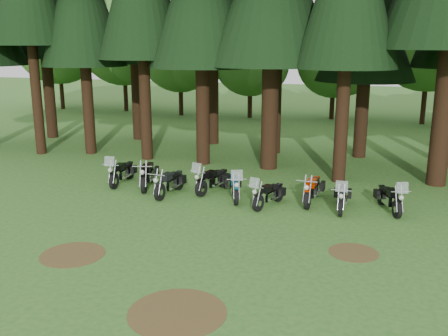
{
  "coord_description": "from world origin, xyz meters",
  "views": [
    {
      "loc": [
        4.93,
        -13.08,
        5.74
      ],
      "look_at": [
        -0.75,
        5.0,
        1.0
      ],
      "focal_mm": 40.0,
      "sensor_mm": 36.0,
      "label": 1
    }
  ],
  "objects_px": {
    "motorcycle_5": "(269,195)",
    "motorcycle_7": "(342,198)",
    "motorcycle_4": "(234,187)",
    "motorcycle_6": "(312,190)",
    "motorcycle_0": "(122,173)",
    "motorcycle_1": "(147,175)",
    "motorcycle_3": "(212,181)",
    "motorcycle_2": "(170,183)",
    "motorcycle_8": "(389,199)"
  },
  "relations": [
    {
      "from": "motorcycle_5",
      "to": "motorcycle_1",
      "type": "bearing_deg",
      "value": -171.51
    },
    {
      "from": "motorcycle_2",
      "to": "motorcycle_7",
      "type": "relative_size",
      "value": 1.06
    },
    {
      "from": "motorcycle_1",
      "to": "motorcycle_5",
      "type": "bearing_deg",
      "value": -26.9
    },
    {
      "from": "motorcycle_5",
      "to": "motorcycle_3",
      "type": "bearing_deg",
      "value": 175.07
    },
    {
      "from": "motorcycle_3",
      "to": "motorcycle_6",
      "type": "bearing_deg",
      "value": 13.36
    },
    {
      "from": "motorcycle_3",
      "to": "motorcycle_7",
      "type": "distance_m",
      "value": 5.13
    },
    {
      "from": "motorcycle_8",
      "to": "motorcycle_5",
      "type": "bearing_deg",
      "value": 170.0
    },
    {
      "from": "motorcycle_3",
      "to": "motorcycle_4",
      "type": "xyz_separation_m",
      "value": [
        1.09,
        -0.62,
        0.0
      ]
    },
    {
      "from": "motorcycle_5",
      "to": "motorcycle_7",
      "type": "xyz_separation_m",
      "value": [
        2.56,
        0.39,
        0.01
      ]
    },
    {
      "from": "motorcycle_0",
      "to": "motorcycle_6",
      "type": "relative_size",
      "value": 0.98
    },
    {
      "from": "motorcycle_0",
      "to": "motorcycle_7",
      "type": "height_order",
      "value": "motorcycle_0"
    },
    {
      "from": "motorcycle_1",
      "to": "motorcycle_6",
      "type": "bearing_deg",
      "value": -17.01
    },
    {
      "from": "motorcycle_0",
      "to": "motorcycle_1",
      "type": "distance_m",
      "value": 1.25
    },
    {
      "from": "motorcycle_0",
      "to": "motorcycle_5",
      "type": "height_order",
      "value": "motorcycle_0"
    },
    {
      "from": "motorcycle_0",
      "to": "motorcycle_4",
      "type": "height_order",
      "value": "motorcycle_0"
    },
    {
      "from": "motorcycle_4",
      "to": "motorcycle_6",
      "type": "height_order",
      "value": "motorcycle_4"
    },
    {
      "from": "motorcycle_4",
      "to": "motorcycle_6",
      "type": "bearing_deg",
      "value": -12.93
    },
    {
      "from": "motorcycle_0",
      "to": "motorcycle_5",
      "type": "xyz_separation_m",
      "value": [
        6.52,
        -1.08,
        -0.04
      ]
    },
    {
      "from": "motorcycle_0",
      "to": "motorcycle_4",
      "type": "bearing_deg",
      "value": -10.21
    },
    {
      "from": "motorcycle_2",
      "to": "motorcycle_7",
      "type": "height_order",
      "value": "motorcycle_7"
    },
    {
      "from": "motorcycle_4",
      "to": "motorcycle_5",
      "type": "distance_m",
      "value": 1.51
    },
    {
      "from": "motorcycle_4",
      "to": "motorcycle_1",
      "type": "bearing_deg",
      "value": 151.76
    },
    {
      "from": "motorcycle_6",
      "to": "motorcycle_7",
      "type": "xyz_separation_m",
      "value": [
        1.12,
        -0.52,
        -0.03
      ]
    },
    {
      "from": "motorcycle_1",
      "to": "motorcycle_5",
      "type": "xyz_separation_m",
      "value": [
        5.27,
        -0.96,
        -0.07
      ]
    },
    {
      "from": "motorcycle_4",
      "to": "motorcycle_6",
      "type": "xyz_separation_m",
      "value": [
        2.88,
        0.42,
        0.01
      ]
    },
    {
      "from": "motorcycle_1",
      "to": "motorcycle_5",
      "type": "relative_size",
      "value": 1.17
    },
    {
      "from": "motorcycle_0",
      "to": "motorcycle_2",
      "type": "relative_size",
      "value": 1.01
    },
    {
      "from": "motorcycle_7",
      "to": "motorcycle_8",
      "type": "relative_size",
      "value": 1.01
    },
    {
      "from": "motorcycle_1",
      "to": "motorcycle_6",
      "type": "distance_m",
      "value": 6.72
    },
    {
      "from": "motorcycle_2",
      "to": "motorcycle_3",
      "type": "height_order",
      "value": "motorcycle_3"
    },
    {
      "from": "motorcycle_3",
      "to": "motorcycle_7",
      "type": "xyz_separation_m",
      "value": [
        5.08,
        -0.71,
        -0.02
      ]
    },
    {
      "from": "motorcycle_5",
      "to": "motorcycle_4",
      "type": "bearing_deg",
      "value": 179.96
    },
    {
      "from": "motorcycle_3",
      "to": "motorcycle_7",
      "type": "bearing_deg",
      "value": 8.19
    },
    {
      "from": "motorcycle_5",
      "to": "motorcycle_7",
      "type": "height_order",
      "value": "motorcycle_7"
    },
    {
      "from": "motorcycle_4",
      "to": "motorcycle_7",
      "type": "bearing_deg",
      "value": -22.66
    },
    {
      "from": "motorcycle_0",
      "to": "motorcycle_5",
      "type": "bearing_deg",
      "value": -12.98
    },
    {
      "from": "motorcycle_1",
      "to": "motorcycle_2",
      "type": "height_order",
      "value": "motorcycle_1"
    },
    {
      "from": "motorcycle_1",
      "to": "motorcycle_2",
      "type": "xyz_separation_m",
      "value": [
        1.3,
        -0.73,
        -0.04
      ]
    },
    {
      "from": "motorcycle_3",
      "to": "motorcycle_6",
      "type": "distance_m",
      "value": 3.97
    },
    {
      "from": "motorcycle_3",
      "to": "motorcycle_8",
      "type": "relative_size",
      "value": 1.06
    },
    {
      "from": "motorcycle_6",
      "to": "motorcycle_2",
      "type": "bearing_deg",
      "value": -169.11
    },
    {
      "from": "motorcycle_1",
      "to": "motorcycle_6",
      "type": "height_order",
      "value": "motorcycle_1"
    },
    {
      "from": "motorcycle_4",
      "to": "motorcycle_0",
      "type": "bearing_deg",
      "value": 152.1
    },
    {
      "from": "motorcycle_1",
      "to": "motorcycle_4",
      "type": "distance_m",
      "value": 3.87
    },
    {
      "from": "motorcycle_1",
      "to": "motorcycle_6",
      "type": "xyz_separation_m",
      "value": [
        6.72,
        -0.05,
        -0.02
      ]
    },
    {
      "from": "motorcycle_1",
      "to": "motorcycle_0",
      "type": "bearing_deg",
      "value": 157.83
    },
    {
      "from": "motorcycle_1",
      "to": "motorcycle_8",
      "type": "xyz_separation_m",
      "value": [
        9.44,
        -0.22,
        -0.05
      ]
    },
    {
      "from": "motorcycle_3",
      "to": "motorcycle_5",
      "type": "bearing_deg",
      "value": -7.52
    },
    {
      "from": "motorcycle_7",
      "to": "motorcycle_4",
      "type": "bearing_deg",
      "value": 177.03
    },
    {
      "from": "motorcycle_4",
      "to": "motorcycle_8",
      "type": "distance_m",
      "value": 5.6
    }
  ]
}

